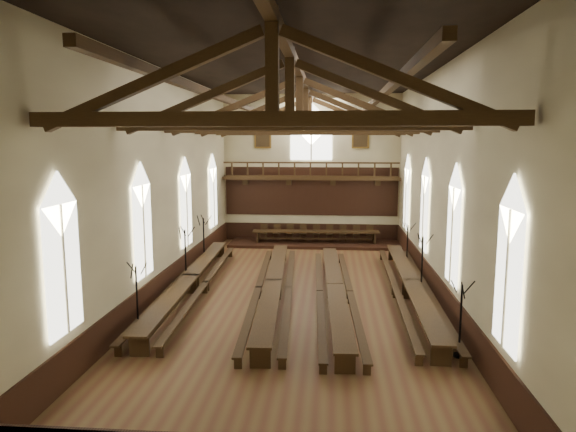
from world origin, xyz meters
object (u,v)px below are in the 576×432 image
candelabrum_left_mid (186,267)px  candelabrum_right_near (460,334)px  refectory_row_c (335,288)px  candelabrum_left_far (204,251)px  candelabrum_right_far (407,254)px  refectory_row_a (191,279)px  dais (316,244)px  high_table (316,233)px  refectory_row_b (273,285)px  candelabrum_left_near (138,311)px  refectory_row_d (411,284)px  candelabrum_right_mid (422,275)px

candelabrum_left_mid → candelabrum_right_near: 13.37m
refectory_row_c → candelabrum_right_near: 6.75m
candelabrum_left_far → candelabrum_right_far: candelabrum_left_far is taller
refectory_row_a → dais: bearing=64.0°
refectory_row_c → high_table: bearing=95.7°
refectory_row_b → high_table: bearing=82.5°
high_table → candelabrum_left_mid: (-5.96, -9.94, 0.01)m
refectory_row_a → candelabrum_left_far: candelabrum_left_far is taller
high_table → dais: bearing=0.0°
dais → candelabrum_right_near: (5.14, -17.40, 0.67)m
refectory_row_a → candelabrum_left_mid: 1.31m
dais → candelabrum_left_near: (-5.96, -16.17, 0.69)m
candelabrum_left_near → candelabrum_right_far: size_ratio=1.03×
refectory_row_d → candelabrum_right_far: (0.59, 5.34, 0.17)m
high_table → candelabrum_left_far: (-5.96, -6.37, 0.03)m
refectory_row_d → high_table: size_ratio=1.79×
candelabrum_left_far → refectory_row_a: bearing=-83.4°
candelabrum_right_mid → refectory_row_a: bearing=-175.6°
candelabrum_left_near → candelabrum_right_far: candelabrum_left_near is taller
high_table → candelabrum_left_mid: candelabrum_left_mid is taller
candelabrum_right_mid → high_table: bearing=116.5°
refectory_row_c → high_table: high_table is taller
high_table → candelabrum_right_far: candelabrum_right_far is taller
dais → candelabrum_right_far: size_ratio=4.54×
refectory_row_a → candelabrum_right_far: bearing=27.1°
candelabrum_left_mid → candelabrum_right_far: size_ratio=1.13×
high_table → candelabrum_left_near: bearing=-110.2°
dais → candelabrum_right_mid: 11.54m
refectory_row_d → refectory_row_b: bearing=-174.2°
refectory_row_c → refectory_row_d: size_ratio=0.99×
refectory_row_c → candelabrum_right_near: bearing=-54.0°
refectory_row_d → candelabrum_right_far: bearing=83.7°
candelabrum_right_mid → refectory_row_d: bearing=-128.7°
refectory_row_d → refectory_row_c: bearing=-165.0°
refectory_row_a → candelabrum_right_near: size_ratio=5.98×
refectory_row_b → high_table: size_ratio=1.80×
candelabrum_left_mid → candelabrum_left_near: bearing=-90.0°
candelabrum_left_mid → candelabrum_right_near: candelabrum_left_mid is taller
candelabrum_left_mid → high_table: bearing=59.1°
high_table → candelabrum_left_near: (-5.96, -16.17, -0.06)m
refectory_row_c → candelabrum_right_far: (3.96, 6.24, 0.19)m
refectory_row_b → candelabrum_left_far: candelabrum_left_far is taller
candelabrum_left_far → candelabrum_left_near: bearing=-90.0°
refectory_row_d → dais: refectory_row_d is taller
refectory_row_c → candelabrum_left_mid: 7.42m
candelabrum_left_far → candelabrum_right_mid: candelabrum_left_far is taller
refectory_row_a → refectory_row_c: bearing=-7.2°
candelabrum_right_mid → candelabrum_left_far: bearing=160.5°
refectory_row_d → candelabrum_left_far: bearing=156.1°
candelabrum_left_near → candelabrum_right_near: size_ratio=1.03×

